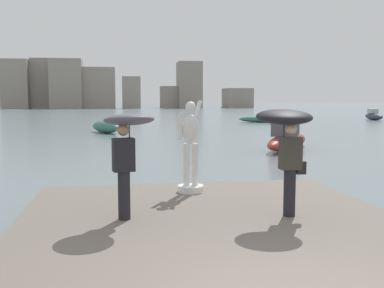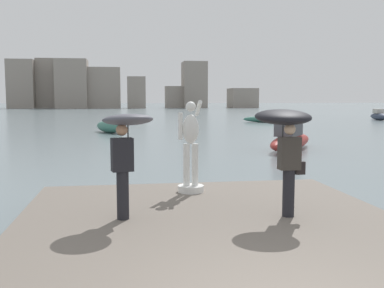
% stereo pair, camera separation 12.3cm
% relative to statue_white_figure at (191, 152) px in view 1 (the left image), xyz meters
% --- Properties ---
extents(ground_plane, '(400.00, 400.00, 0.00)m').
position_rel_statue_white_figure_xyz_m(ground_plane, '(-0.00, 33.80, -1.33)').
color(ground_plane, slate).
extents(pier, '(7.01, 10.33, 0.40)m').
position_rel_statue_white_figure_xyz_m(pier, '(-0.00, -4.03, -1.13)').
color(pier, '#70665B').
rests_on(pier, ground).
extents(statue_white_figure, '(0.61, 0.87, 2.15)m').
position_rel_statue_white_figure_xyz_m(statue_white_figure, '(0.00, 0.00, 0.00)').
color(statue_white_figure, white).
rests_on(statue_white_figure, pier).
extents(onlooker_left, '(1.08, 1.09, 1.95)m').
position_rel_statue_white_figure_xyz_m(onlooker_left, '(-1.50, -2.14, 0.53)').
color(onlooker_left, black).
rests_on(onlooker_left, pier).
extents(onlooker_right, '(1.05, 1.06, 2.02)m').
position_rel_statue_white_figure_xyz_m(onlooker_right, '(1.39, -2.40, 0.66)').
color(onlooker_right, black).
rests_on(onlooker_right, pier).
extents(boat_near, '(4.23, 5.10, 1.62)m').
position_rel_statue_white_figure_xyz_m(boat_near, '(6.69, 11.14, -0.76)').
color(boat_near, '#9E2D28').
rests_on(boat_near, ground).
extents(boat_mid, '(2.70, 4.07, 0.90)m').
position_rel_statue_white_figure_xyz_m(boat_mid, '(-2.67, 23.97, -0.88)').
color(boat_mid, '#336B5B').
rests_on(boat_mid, ground).
extents(boat_far, '(4.71, 3.07, 0.68)m').
position_rel_statue_white_figure_xyz_m(boat_far, '(13.37, 36.00, -0.99)').
color(boat_far, '#336B5B').
rests_on(boat_far, ground).
extents(boat_leftward, '(1.84, 4.74, 1.32)m').
position_rel_statue_white_figure_xyz_m(boat_leftward, '(28.50, 39.32, -0.83)').
color(boat_leftward, '#2D384C').
rests_on(boat_leftward, ground).
extents(distant_skyline, '(64.91, 10.83, 12.96)m').
position_rel_statue_white_figure_xyz_m(distant_skyline, '(-4.87, 110.48, 4.15)').
color(distant_skyline, gray).
rests_on(distant_skyline, ground).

